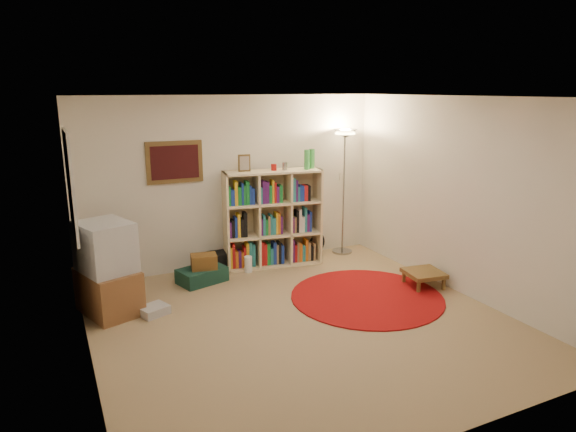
% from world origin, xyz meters
% --- Properties ---
extents(room, '(4.54, 4.54, 2.54)m').
position_xyz_m(room, '(-0.05, 0.05, 1.26)').
color(room, '#927855').
rests_on(room, ground).
extents(bookshelf, '(1.48, 0.62, 1.72)m').
position_xyz_m(bookshelf, '(0.48, 1.96, 0.69)').
color(bookshelf, '#FFE2AA').
rests_on(bookshelf, ground).
extents(floor_lamp, '(0.39, 0.39, 1.98)m').
position_xyz_m(floor_lamp, '(1.75, 2.01, 1.65)').
color(floor_lamp, '#949498').
rests_on(floor_lamp, ground).
extents(floor_fan, '(0.32, 0.20, 0.36)m').
position_xyz_m(floor_fan, '(1.30, 2.07, 0.18)').
color(floor_fan, black).
rests_on(floor_fan, ground).
extents(tv_stand, '(0.74, 0.89, 1.11)m').
position_xyz_m(tv_stand, '(-1.94, 1.22, 0.53)').
color(tv_stand, brown).
rests_on(tv_stand, ground).
extents(dvd_box, '(0.38, 0.35, 0.10)m').
position_xyz_m(dvd_box, '(-1.49, 0.94, 0.05)').
color(dvd_box, '#B7B7BC').
rests_on(dvd_box, ground).
extents(suitcase, '(0.71, 0.55, 0.20)m').
position_xyz_m(suitcase, '(-0.68, 1.71, 0.10)').
color(suitcase, '#123128').
rests_on(suitcase, ground).
extents(wicker_basket, '(0.38, 0.30, 0.20)m').
position_xyz_m(wicker_basket, '(-0.65, 1.69, 0.30)').
color(wicker_basket, brown).
rests_on(wicker_basket, suitcase).
extents(duffel_bag, '(0.42, 0.38, 0.25)m').
position_xyz_m(duffel_bag, '(-0.34, 2.10, 0.13)').
color(duffel_bag, black).
rests_on(duffel_bag, ground).
extents(paper_towel, '(0.14, 0.14, 0.24)m').
position_xyz_m(paper_towel, '(0.04, 1.81, 0.12)').
color(paper_towel, white).
rests_on(paper_towel, ground).
extents(red_rug, '(1.94, 1.94, 0.02)m').
position_xyz_m(red_rug, '(1.06, 0.29, 0.01)').
color(red_rug, maroon).
rests_on(red_rug, ground).
extents(side_table, '(0.53, 0.53, 0.22)m').
position_xyz_m(side_table, '(1.96, 0.27, 0.18)').
color(side_table, '#523B1D').
rests_on(side_table, ground).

